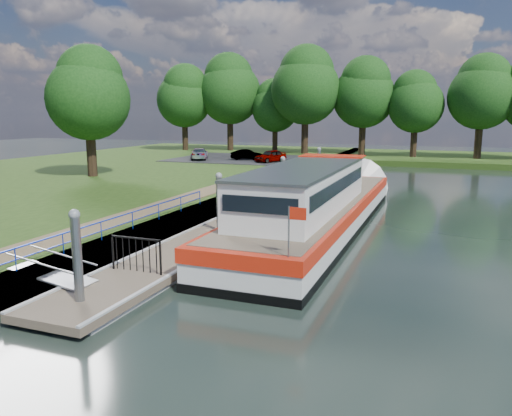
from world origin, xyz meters
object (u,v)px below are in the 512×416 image
at_px(pontoon, 256,216).
at_px(car_c, 200,154).
at_px(car_a, 270,156).
at_px(car_b, 247,155).
at_px(barge, 321,205).

bearing_deg(pontoon, car_c, 123.58).
bearing_deg(pontoon, car_a, 107.43).
height_order(pontoon, car_b, car_b).
distance_m(pontoon, car_c, 26.51).
xyz_separation_m(pontoon, car_c, (-14.65, 22.07, 1.23)).
bearing_deg(car_b, pontoon, -166.26).
relative_size(barge, car_c, 5.32).
bearing_deg(car_a, car_b, -179.93).
bearing_deg(car_b, car_c, 95.70).
distance_m(pontoon, barge, 3.77).
relative_size(pontoon, car_b, 9.33).
bearing_deg(car_a, pontoon, -48.45).
xyz_separation_m(car_a, car_b, (-3.00, 1.34, -0.07)).
height_order(barge, car_b, barge).
height_order(barge, car_c, barge).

